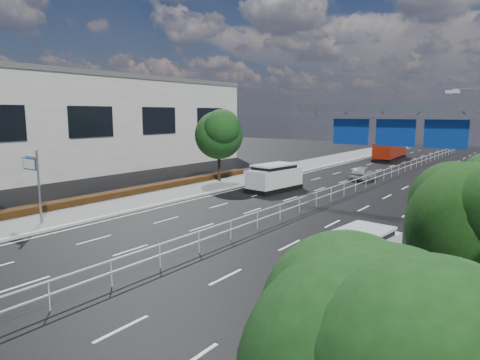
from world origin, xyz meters
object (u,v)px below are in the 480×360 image
Objects in this scene: toilet_sign at (34,173)px; silver_minivan at (357,254)px; parked_car_teal at (461,204)px; pedestrian_b at (477,212)px; near_car_dark at (387,150)px; overhead_gantry at (410,127)px; near_car_silver at (363,173)px; white_minivan at (274,177)px; red_bus at (390,148)px.

toilet_sign reaches higher than silver_minivan.
parked_car_teal is 3.52m from pedestrian_b.
near_car_dark is 1.12× the size of parked_car_teal.
overhead_gantry reaches higher than silver_minivan.
overhead_gantry is 6.70m from pedestrian_b.
toilet_sign is 1.11× the size of near_car_silver.
parked_car_teal is at bearing 6.24° from white_minivan.
red_bus is at bearing 96.21° from white_minivan.
white_minivan reaches higher than pedestrian_b.
white_minivan is at bearing -94.03° from red_bus.
parked_car_teal is at bearing 132.86° from near_car_silver.
silver_minivan is (17.82, 3.12, -2.06)m from toilet_sign.
overhead_gantry is 2.06× the size of near_car_dark.
overhead_gantry reaches higher than white_minivan.
parked_car_teal is (1.56, 7.10, -4.99)m from overhead_gantry.
toilet_sign is 18.18m from white_minivan.
silver_minivan is at bearing 9.93° from toilet_sign.
red_bus is at bearing 112.83° from parked_car_teal.
near_car_dark is 1.11× the size of silver_minivan.
silver_minivan is at bearing 107.64° from near_car_silver.
near_car_silver is (3.79, 10.00, -0.41)m from white_minivan.
toilet_sign is 28.85m from near_car_silver.
near_car_dark is (-1.94, 4.79, -0.72)m from red_bus.
overhead_gantry is 8.82m from parked_car_teal.
near_car_dark reaches higher than near_car_silver.
silver_minivan is at bearing -97.34° from parked_car_teal.
near_car_silver is at bearing 116.39° from overhead_gantry.
silver_minivan is 11.11m from pedestrian_b.
red_bus reaches higher than near_car_silver.
pedestrian_b is (15.19, -3.38, -0.16)m from white_minivan.
toilet_sign is 20.52m from overhead_gantry.
white_minivan is 1.19× the size of parked_car_teal.
near_car_silver is 0.87× the size of silver_minivan.
red_bus reaches higher than white_minivan.
red_bus is 2.01× the size of near_car_dark.
overhead_gantry is 2.62× the size of near_car_silver.
parked_car_teal is at bearing 110.73° from near_car_dark.
red_bus is (0.28, 29.97, 0.45)m from white_minivan.
silver_minivan reaches higher than pedestrian_b.
toilet_sign is at bearing 77.21° from pedestrian_b.
white_minivan is 3.37× the size of pedestrian_b.
white_minivan is 18.85m from silver_minivan.
white_minivan is at bearing 89.43° from near_car_dark.
near_car_silver is at bearing 99.10° from near_car_dark.
near_car_silver is 0.79× the size of near_car_dark.
overhead_gantry is 39.30m from red_bus.
red_bus is 6.36× the size of pedestrian_b.
pedestrian_b is at bearing 110.53° from near_car_dark.
toilet_sign reaches higher than parked_car_teal.
near_car_silver reaches higher than parked_car_teal.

